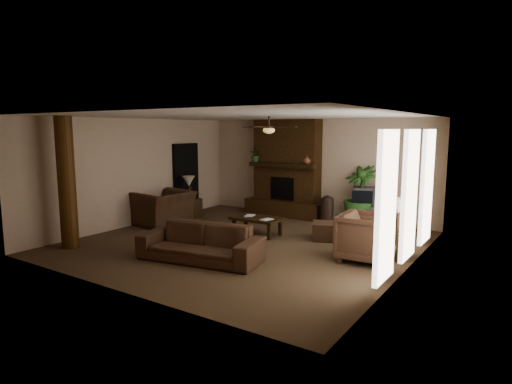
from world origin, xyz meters
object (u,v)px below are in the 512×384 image
Objects in this scene: lamp_left at (189,183)px; floor_vase at (327,208)px; log_column at (67,183)px; armchair_left at (164,202)px; sofa at (200,237)px; tv_stand at (366,216)px; side_table_left at (190,208)px; side_table_right at (394,244)px; floor_plant at (360,208)px; ottoman at (326,231)px; lamp_right at (398,209)px; coffee_table at (257,220)px; armchair_right at (367,235)px.

floor_vase is at bearing 21.09° from lamp_left.
armchair_left is (0.07, 2.72, -0.80)m from log_column.
floor_vase is (3.59, 2.48, -0.17)m from armchair_left.
sofa reaches higher than tv_stand.
side_table_right is at bearing -7.15° from side_table_left.
floor_vase reaches higher than side_table_left.
lamp_left is at bearing -171.27° from armchair_left.
lamp_left reaches higher than floor_plant.
armchair_left is 4.37m from ottoman.
coffee_table is at bearing 178.10° from lamp_right.
lamp_right is (1.66, -2.53, 0.56)m from floor_plant.
armchair_left is 6.05m from lamp_right.
lamp_right reaches higher than tv_stand.
side_table_right is (3.09, 2.22, -0.19)m from sofa.
log_column is at bearing -114.41° from tv_stand.
lamp_right is (1.77, -0.61, 0.80)m from ottoman.
coffee_table is at bearing 75.37° from armchair_right.
floor_plant reaches higher than ottoman.
armchair_right is at bearing -38.51° from ottoman.
floor_vase is (0.90, 2.06, 0.06)m from coffee_table.
floor_plant is (-0.18, 0.00, 0.19)m from tv_stand.
log_column is at bearing -128.67° from floor_plant.
floor_vase is 1.40× the size of side_table_right.
side_table_right is (6.04, -0.76, 0.00)m from side_table_left.
ottoman is at bearing -2.08° from lamp_left.
ottoman is at bearing 47.94° from armchair_right.
lamp_right is at bearing -56.70° from floor_plant.
armchair_right is 5.80m from side_table_left.
armchair_right is 3.32m from floor_vase.
lamp_right is at bearing -18.88° from ottoman.
coffee_table is 1.85× the size of lamp_right.
lamp_left is at bearing 90.09° from log_column.
armchair_left is at bearing -132.74° from tv_stand.
armchair_right is 0.65× the size of floor_plant.
side_table_left is (-2.95, 2.98, -0.19)m from sofa.
armchair_left is 5.60m from armchair_right.
side_table_left is 1.00× the size of side_table_right.
ottoman is 4.41m from lamp_left.
floor_plant is (1.48, 4.72, -0.03)m from sofa.
sofa is 4.35× the size of side_table_left.
armchair_right is 1.21× the size of tv_stand.
armchair_right is 0.80m from lamp_right.
log_column reaches higher than side_table_right.
sofa is 3.68× the size of lamp_left.
armchair_right reaches higher than sofa.
floor_vase is (3.66, 5.20, -0.97)m from log_column.
armchair_left reaches higher than armchair_right.
sofa is 1.51× the size of floor_plant.
armchair_right reaches higher than side_table_left.
side_table_left is at bearing 89.83° from log_column.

